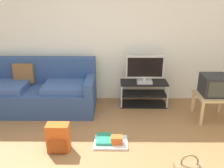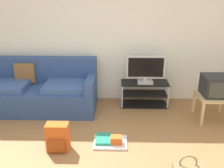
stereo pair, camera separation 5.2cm
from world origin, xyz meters
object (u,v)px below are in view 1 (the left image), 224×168
Objects in this scene: side_table at (213,98)px; backpack at (58,138)px; flat_tv at (145,70)px; floor_tray at (110,141)px; crt_tv at (214,85)px; couch at (38,91)px; tv_stand at (143,93)px.

side_table is 1.33× the size of backpack.
floor_tray is (-0.60, -1.25, -0.66)m from flat_tv.
floor_tray is (-1.67, -0.78, -0.55)m from crt_tv.
couch is 3.02m from crt_tv.
backpack is (0.63, -1.27, -0.14)m from couch.
flat_tv is at bearing 4.12° from couch.
floor_tray is at bearing -155.55° from side_table.
flat_tv reaches higher than backpack.
tv_stand is 1.42m from floor_tray.
couch is 5.12× the size of crt_tv.
backpack is at bearing -132.00° from tv_stand.
couch is 2.38× the size of tv_stand.
flat_tv is 1.30× the size of side_table.
tv_stand is 1.64× the size of side_table.
flat_tv is 1.71× the size of crt_tv.
tv_stand is 1.24m from crt_tv.
tv_stand is at bearing 64.83° from floor_tray.
backpack is at bearing -132.45° from flat_tv.
backpack is (-2.36, -0.93, -0.40)m from crt_tv.
backpack is (-2.36, -0.92, -0.17)m from side_table.
flat_tv is at bearing 156.13° from crt_tv.
backpack is at bearing -158.43° from crt_tv.
crt_tv is 0.85× the size of floor_tray.
flat_tv is at bearing -90.00° from tv_stand.
floor_tray is (-1.67, -0.76, -0.32)m from side_table.
side_table is at bearing -6.73° from couch.
couch reaches higher than backpack.
couch is 3.90× the size of side_table.
side_table is (1.07, -0.51, 0.13)m from tv_stand.
floor_tray is at bearing -155.09° from crt_tv.
tv_stand is at bearing 90.00° from flat_tv.
flat_tv is at bearing 64.43° from floor_tray.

